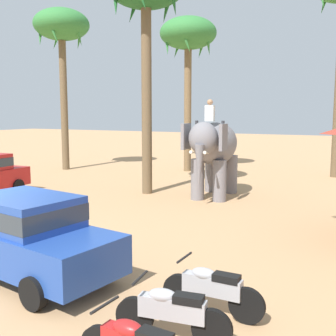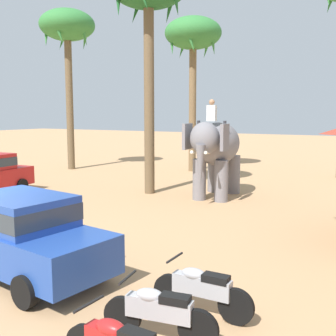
{
  "view_description": "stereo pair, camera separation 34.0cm",
  "coord_description": "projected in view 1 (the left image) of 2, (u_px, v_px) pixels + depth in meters",
  "views": [
    {
      "loc": [
        8.13,
        -5.97,
        3.37
      ],
      "look_at": [
        1.84,
        5.84,
        1.6
      ],
      "focal_mm": 44.65,
      "sensor_mm": 36.0,
      "label": 1
    },
    {
      "loc": [
        8.43,
        -5.81,
        3.37
      ],
      "look_at": [
        1.84,
        5.84,
        1.6
      ],
      "focal_mm": 44.65,
      "sensor_mm": 36.0,
      "label": 2
    }
  ],
  "objects": [
    {
      "name": "elephant_with_mahout",
      "position": [
        214.0,
        148.0,
        16.55
      ],
      "size": [
        1.92,
        3.95,
        3.88
      ],
      "color": "slate",
      "rests_on": "ground"
    },
    {
      "name": "car_sedan_foreground",
      "position": [
        27.0,
        233.0,
        8.51
      ],
      "size": [
        4.29,
        2.28,
        1.7
      ],
      "color": "#23479E",
      "rests_on": "ground"
    },
    {
      "name": "palm_tree_left_of_road",
      "position": [
        188.0,
        38.0,
        23.48
      ],
      "size": [
        3.2,
        3.2,
        8.72
      ],
      "color": "brown",
      "rests_on": "ground"
    },
    {
      "name": "palm_tree_behind_elephant",
      "position": [
        62.0,
        30.0,
        24.04
      ],
      "size": [
        3.2,
        3.2,
        9.32
      ],
      "color": "brown",
      "rests_on": "ground"
    },
    {
      "name": "motorcycle_second_in_row",
      "position": [
        172.0,
        312.0,
        6.14
      ],
      "size": [
        1.79,
        0.55,
        0.94
      ],
      "color": "black",
      "rests_on": "ground"
    },
    {
      "name": "motorcycle_mid_row",
      "position": [
        212.0,
        289.0,
        6.95
      ],
      "size": [
        1.8,
        0.55,
        0.94
      ],
      "color": "black",
      "rests_on": "ground"
    }
  ]
}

